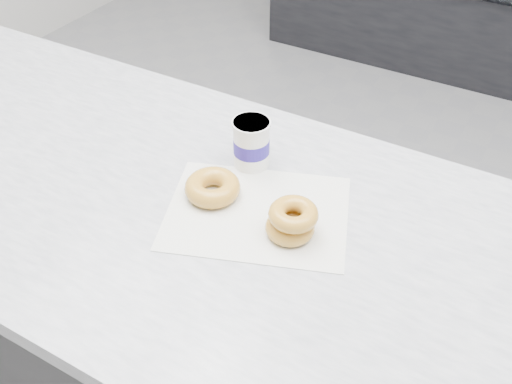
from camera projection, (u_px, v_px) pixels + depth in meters
ground at (330, 304)px, 2.04m from camera, size 5.00×5.00×0.00m
counter at (243, 359)px, 1.35m from camera, size 3.06×0.76×0.90m
wax_paper at (257, 212)px, 1.08m from camera, size 0.41×0.36×0.00m
donut_single at (213, 187)px, 1.10m from camera, size 0.13×0.13×0.04m
donut_stack at (292, 221)px, 1.01m from camera, size 0.12×0.12×0.06m
coffee_cup at (251, 143)px, 1.16m from camera, size 0.09×0.09×0.11m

